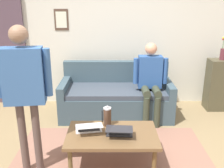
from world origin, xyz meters
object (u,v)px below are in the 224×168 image
object	(u,v)px
french_press	(107,116)
couch	(116,97)
laptop_center	(89,128)
person_seated	(150,78)
coffee_table	(112,137)
side_shelf	(219,85)
flower_vase	(223,51)
person_standing	(24,83)
interior_door	(4,51)
laptop_left	(119,131)

from	to	relation	value
french_press	couch	bearing A→B (deg)	-95.99
laptop_center	person_seated	distance (m)	1.50
couch	laptop_center	world-z (taller)	couch
coffee_table	side_shelf	xyz separation A→B (m)	(-1.93, -1.68, 0.09)
french_press	laptop_center	bearing A→B (deg)	34.23
side_shelf	flower_vase	world-z (taller)	flower_vase
couch	person_standing	world-z (taller)	person_standing
person_standing	person_seated	distance (m)	2.08
laptop_center	interior_door	bearing A→B (deg)	-48.30
laptop_left	laptop_center	bearing A→B (deg)	-12.86
interior_door	laptop_left	world-z (taller)	interior_door
laptop_center	person_standing	size ratio (longest dim) A/B	0.21
side_shelf	french_press	bearing A→B (deg)	36.42
interior_door	person_seated	bearing A→B (deg)	163.74
couch	laptop_center	size ratio (longest dim) A/B	5.18
interior_door	side_shelf	size ratio (longest dim) A/B	2.22
interior_door	flower_vase	bearing A→B (deg)	175.35
side_shelf	laptop_left	bearing A→B (deg)	42.68
coffee_table	laptop_left	xyz separation A→B (m)	(-0.08, 0.02, 0.09)
french_press	person_seated	size ratio (longest dim) A/B	0.21
person_standing	laptop_left	bearing A→B (deg)	-175.46
coffee_table	laptop_center	distance (m)	0.30
coffee_table	interior_door	bearing A→B (deg)	-44.85
coffee_table	person_seated	size ratio (longest dim) A/B	0.84
couch	french_press	bearing A→B (deg)	84.01
couch	person_seated	world-z (taller)	person_seated
coffee_table	person_seated	distance (m)	1.42
flower_vase	person_standing	size ratio (longest dim) A/B	0.24
coffee_table	person_seated	xyz separation A→B (m)	(-0.62, -1.23, 0.35)
interior_door	flower_vase	xyz separation A→B (m)	(-3.93, 0.32, 0.05)
laptop_left	french_press	bearing A→B (deg)	-58.15
laptop_left	side_shelf	xyz separation A→B (m)	(-1.85, -1.70, 0.00)
laptop_left	side_shelf	world-z (taller)	side_shelf
side_shelf	flower_vase	distance (m)	0.61
flower_vase	couch	bearing A→B (deg)	6.71
couch	side_shelf	distance (m)	1.88
french_press	flower_vase	bearing A→B (deg)	-143.65
couch	person_standing	xyz separation A→B (m)	(1.01, 1.56, 0.77)
laptop_left	french_press	size ratio (longest dim) A/B	1.23
person_seated	interior_door	bearing A→B (deg)	-16.26
laptop_left	person_seated	size ratio (longest dim) A/B	0.26
laptop_center	coffee_table	bearing A→B (deg)	168.04
side_shelf	flower_vase	bearing A→B (deg)	98.98
coffee_table	french_press	xyz separation A→B (m)	(0.06, -0.21, 0.17)
laptop_center	flower_vase	world-z (taller)	flower_vase
french_press	person_standing	world-z (taller)	person_standing
person_standing	person_seated	world-z (taller)	person_standing
laptop_left	flower_vase	size ratio (longest dim) A/B	0.82
interior_door	french_press	distance (m)	2.68
couch	person_seated	distance (m)	0.73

